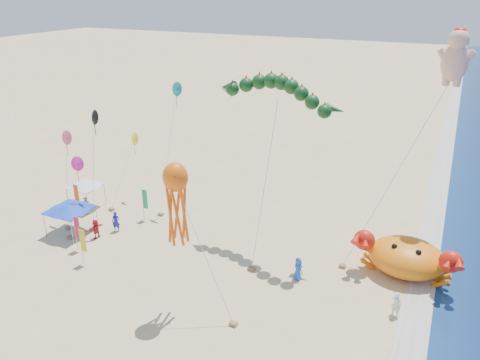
% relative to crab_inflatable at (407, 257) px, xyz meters
% --- Properties ---
extents(ground, '(320.00, 320.00, 0.00)m').
position_rel_crab_inflatable_xyz_m(ground, '(-10.67, -4.59, -1.49)').
color(ground, '#D1B784').
rests_on(ground, ground).
extents(foam_strip, '(320.00, 320.00, 0.00)m').
position_rel_crab_inflatable_xyz_m(foam_strip, '(1.33, -4.59, -1.48)').
color(foam_strip, silver).
rests_on(foam_strip, ground).
extents(crab_inflatable, '(7.71, 5.12, 3.38)m').
position_rel_crab_inflatable_xyz_m(crab_inflatable, '(0.00, 0.00, 0.00)').
color(crab_inflatable, orange).
rests_on(crab_inflatable, ground).
extents(dragon_kite, '(10.32, 6.73, 13.77)m').
position_rel_crab_inflatable_xyz_m(dragon_kite, '(-11.01, 0.33, 11.15)').
color(dragon_kite, '#0E3614').
rests_on(dragon_kite, ground).
extents(cherub_kite, '(6.59, 7.74, 17.64)m').
position_rel_crab_inflatable_xyz_m(cherub_kite, '(0.87, 5.47, 14.11)').
color(cherub_kite, '#F7B396').
rests_on(cherub_kite, ground).
extents(octopus_kite, '(5.16, 1.47, 10.50)m').
position_rel_crab_inflatable_xyz_m(octopus_kite, '(-13.39, -10.40, 6.67)').
color(octopus_kite, '#FF610D').
rests_on(octopus_kite, ground).
extents(canopy_blue, '(3.66, 3.66, 2.71)m').
position_rel_crab_inflatable_xyz_m(canopy_blue, '(-27.60, -5.80, 0.95)').
color(canopy_blue, gray).
rests_on(canopy_blue, ground).
extents(canopy_white, '(3.02, 3.02, 2.71)m').
position_rel_crab_inflatable_xyz_m(canopy_white, '(-29.98, -1.22, 0.95)').
color(canopy_white, gray).
rests_on(canopy_white, ground).
extents(feather_flags, '(7.19, 8.29, 3.20)m').
position_rel_crab_inflatable_xyz_m(feather_flags, '(-25.20, -5.20, 0.52)').
color(feather_flags, gray).
rests_on(feather_flags, ground).
extents(beachgoers, '(29.85, 4.45, 1.89)m').
position_rel_crab_inflatable_xyz_m(beachgoers, '(-19.14, -4.39, -0.59)').
color(beachgoers, red).
rests_on(beachgoers, ground).
extents(small_kites, '(9.24, 10.63, 12.38)m').
position_rel_crab_inflatable_xyz_m(small_kites, '(-26.32, -1.15, 5.99)').
color(small_kites, '#E4199C').
rests_on(small_kites, ground).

